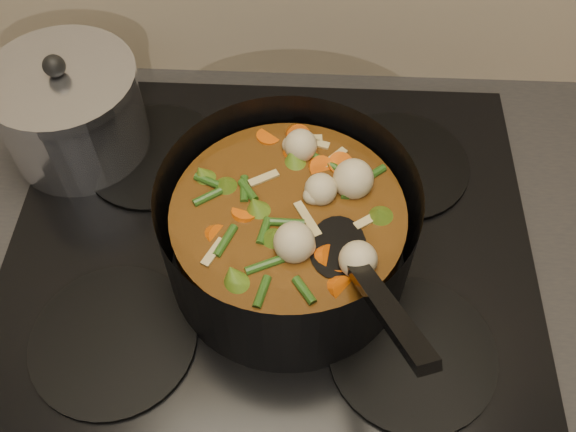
{
  "coord_description": "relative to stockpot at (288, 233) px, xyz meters",
  "views": [
    {
      "loc": [
        0.04,
        1.52,
        1.57
      ],
      "look_at": [
        0.02,
        1.91,
        1.02
      ],
      "focal_mm": 40.0,
      "sensor_mm": 36.0,
      "label": 1
    }
  ],
  "objects": [
    {
      "name": "stockpot",
      "position": [
        0.0,
        0.0,
        0.0
      ],
      "size": [
        0.3,
        0.36,
        0.2
      ],
      "rotation": [
        0.0,
        0.0,
        0.13
      ],
      "color": "black",
      "rests_on": "stovetop"
    },
    {
      "name": "counter",
      "position": [
        -0.02,
        0.02,
        -0.54
      ],
      "size": [
        2.64,
        0.64,
        0.91
      ],
      "color": "brown",
      "rests_on": "ground"
    },
    {
      "name": "stovetop",
      "position": [
        -0.02,
        0.02,
        -0.07
      ],
      "size": [
        0.62,
        0.54,
        0.03
      ],
      "color": "black",
      "rests_on": "counter"
    },
    {
      "name": "saucepan",
      "position": [
        -0.28,
        0.17,
        -0.0
      ],
      "size": [
        0.18,
        0.18,
        0.15
      ],
      "rotation": [
        0.0,
        0.0,
        0.26
      ],
      "color": "silver",
      "rests_on": "stovetop"
    }
  ]
}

